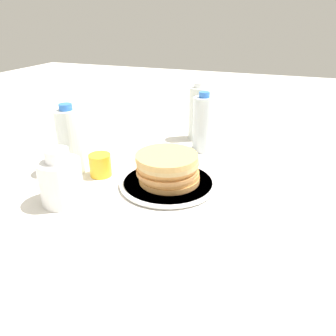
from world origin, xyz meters
name	(u,v)px	position (x,y,z in m)	size (l,w,h in m)	color
ground_plane	(177,184)	(0.00, 0.00, 0.00)	(4.00, 4.00, 0.00)	silver
plate	(168,183)	(0.02, 0.01, 0.01)	(0.28, 0.28, 0.01)	white
pancake_stack	(168,168)	(0.02, 0.01, 0.05)	(0.18, 0.19, 0.09)	#CA8C49
juice_glass	(100,165)	(0.24, 0.03, 0.03)	(0.07, 0.07, 0.07)	yellow
cream_jug	(61,180)	(0.25, 0.20, 0.06)	(0.11, 0.11, 0.15)	white
water_bottle_near	(202,124)	(0.00, -0.28, 0.10)	(0.07, 0.07, 0.21)	silver
water_bottle_mid	(198,113)	(0.05, -0.39, 0.10)	(0.07, 0.07, 0.22)	silver
water_bottle_far	(70,141)	(0.33, 0.03, 0.10)	(0.08, 0.08, 0.21)	silver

